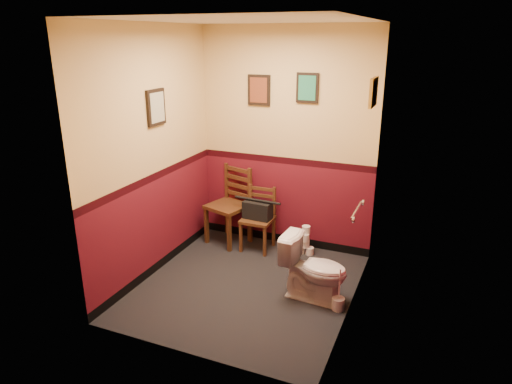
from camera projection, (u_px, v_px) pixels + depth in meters
floor at (247, 286)px, 4.93m from camera, size 2.20×2.40×0.00m
ceiling at (245, 20)px, 4.05m from camera, size 2.20×2.40×0.00m
wall_back at (286, 141)px, 5.54m from camera, size 2.20×0.00×2.70m
wall_front at (182, 206)px, 3.44m from camera, size 2.20×0.00×2.70m
wall_left at (153, 155)px, 4.89m from camera, size 0.00×2.40×2.70m
wall_right at (358, 179)px, 4.09m from camera, size 0.00×2.40×2.70m
grab_bar at (357, 211)px, 4.45m from camera, size 0.05×0.56×0.06m
framed_print_back_a at (259, 90)px, 5.45m from camera, size 0.28×0.04×0.36m
framed_print_back_b at (307, 88)px, 5.22m from camera, size 0.26×0.04×0.34m
framed_print_left at (156, 107)px, 4.81m from camera, size 0.04×0.30×0.38m
framed_print_right at (373, 92)px, 4.39m from camera, size 0.04×0.34×0.28m
toilet at (314, 269)px, 4.60m from camera, size 0.70×0.42×0.67m
toilet_brush at (338, 303)px, 4.49m from camera, size 0.12×0.12×0.45m
chair_left at (230, 205)px, 5.87m from camera, size 0.58×0.58×0.99m
chair_right at (259, 219)px, 5.70m from camera, size 0.38×0.38×0.79m
handbag at (258, 210)px, 5.63m from camera, size 0.36×0.20×0.25m
tp_stack at (305, 242)px, 5.61m from camera, size 0.21×0.13×0.37m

